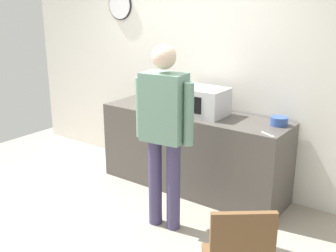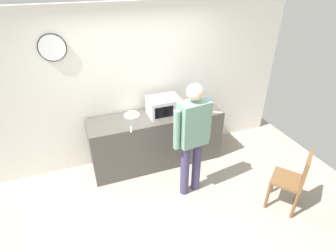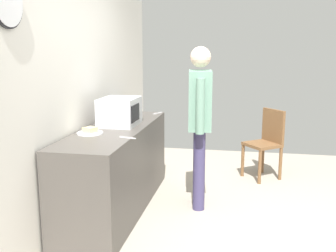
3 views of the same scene
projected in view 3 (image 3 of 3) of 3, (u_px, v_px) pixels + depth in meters
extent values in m
plane|color=#9E9384|center=(228.00, 226.00, 3.90)|extent=(6.00, 6.00, 0.00)
cube|color=silver|center=(71.00, 93.00, 3.94)|extent=(5.40, 0.10, 2.60)
cylinder|color=white|center=(7.00, 1.00, 2.71)|extent=(0.35, 0.03, 0.35)
cylinder|color=black|center=(7.00, 1.00, 2.71)|extent=(0.37, 0.02, 0.37)
cube|color=#4C4742|center=(117.00, 168.00, 4.26)|extent=(2.20, 0.62, 0.92)
cube|color=silver|center=(120.00, 111.00, 4.27)|extent=(0.50, 0.38, 0.30)
cube|color=black|center=(135.00, 113.00, 4.17)|extent=(0.30, 0.01, 0.18)
cylinder|color=white|center=(90.00, 133.00, 3.84)|extent=(0.25, 0.25, 0.01)
cube|color=#D4C078|center=(90.00, 130.00, 3.84)|extent=(0.14, 0.14, 0.05)
cylinder|color=#33519E|center=(131.00, 110.00, 5.10)|extent=(0.17, 0.17, 0.09)
cube|color=silver|center=(128.00, 138.00, 3.65)|extent=(0.06, 0.17, 0.01)
cube|color=silver|center=(158.00, 113.00, 5.08)|extent=(0.16, 0.09, 0.01)
cylinder|color=#3F3961|center=(199.00, 165.00, 4.43)|extent=(0.13, 0.13, 0.88)
cylinder|color=#3F3961|center=(199.00, 171.00, 4.23)|extent=(0.13, 0.13, 0.88)
cube|color=gray|center=(200.00, 100.00, 4.19)|extent=(0.43, 0.29, 0.63)
cylinder|color=gray|center=(200.00, 100.00, 4.44)|extent=(0.09, 0.09, 0.57)
cylinder|color=gray|center=(200.00, 106.00, 3.95)|extent=(0.09, 0.09, 0.57)
sphere|color=beige|center=(201.00, 57.00, 4.10)|extent=(0.22, 0.22, 0.22)
cylinder|color=brown|center=(243.00, 160.00, 5.40)|extent=(0.04, 0.04, 0.45)
cylinder|color=brown|center=(260.00, 167.00, 5.09)|extent=(0.04, 0.04, 0.45)
cylinder|color=brown|center=(263.00, 157.00, 5.56)|extent=(0.04, 0.04, 0.45)
cylinder|color=brown|center=(280.00, 164.00, 5.25)|extent=(0.04, 0.04, 0.45)
cube|color=brown|center=(262.00, 145.00, 5.28)|extent=(0.56, 0.56, 0.04)
cube|color=brown|center=(273.00, 126.00, 5.31)|extent=(0.34, 0.28, 0.45)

